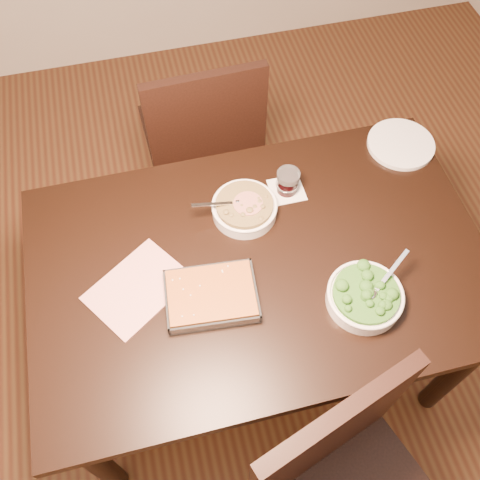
# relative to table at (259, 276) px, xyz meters

# --- Properties ---
(ground) EXTENTS (4.00, 4.00, 0.00)m
(ground) POSITION_rel_table_xyz_m (0.00, 0.00, -0.65)
(ground) COLOR #401F12
(ground) RESTS_ON ground
(table) EXTENTS (1.40, 0.90, 0.75)m
(table) POSITION_rel_table_xyz_m (0.00, 0.00, 0.00)
(table) COLOR black
(table) RESTS_ON ground
(magazine_a) EXTENTS (0.34, 0.32, 0.01)m
(magazine_a) POSITION_rel_table_xyz_m (-0.37, -0.00, 0.10)
(magazine_a) COLOR #C43839
(magazine_a) RESTS_ON table
(coaster) EXTENTS (0.11, 0.11, 0.00)m
(coaster) POSITION_rel_table_xyz_m (0.16, 0.24, 0.10)
(coaster) COLOR white
(coaster) RESTS_ON table
(stew_bowl) EXTENTS (0.23, 0.21, 0.08)m
(stew_bowl) POSITION_rel_table_xyz_m (-0.00, 0.19, 0.12)
(stew_bowl) COLOR white
(stew_bowl) RESTS_ON table
(broccoli_bowl) EXTENTS (0.23, 0.22, 0.09)m
(broccoli_bowl) POSITION_rel_table_xyz_m (0.26, -0.20, 0.13)
(broccoli_bowl) COLOR white
(broccoli_bowl) RESTS_ON table
(baking_dish) EXTENTS (0.28, 0.22, 0.05)m
(baking_dish) POSITION_rel_table_xyz_m (-0.17, -0.09, 0.12)
(baking_dish) COLOR silver
(baking_dish) RESTS_ON table
(wine_tumbler) EXTENTS (0.07, 0.07, 0.08)m
(wine_tumbler) POSITION_rel_table_xyz_m (0.16, 0.24, 0.14)
(wine_tumbler) COLOR black
(wine_tumbler) RESTS_ON coaster
(dinner_plate) EXTENTS (0.23, 0.23, 0.02)m
(dinner_plate) POSITION_rel_table_xyz_m (0.60, 0.33, 0.10)
(dinner_plate) COLOR white
(dinner_plate) RESTS_ON table
(chair_far) EXTENTS (0.46, 0.46, 0.95)m
(chair_far) POSITION_rel_table_xyz_m (-0.04, 0.74, -0.12)
(chair_far) COLOR black
(chair_far) RESTS_ON ground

